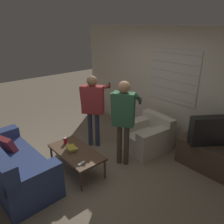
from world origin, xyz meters
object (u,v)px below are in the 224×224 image
couch_blue (11,165)px  spare_remote (81,163)px  coffee_table (76,153)px  tv (211,130)px  armchair_beige (147,136)px  person_right_standing (124,114)px  soda_can (65,141)px  person_left_standing (93,103)px  book_stack (72,148)px

couch_blue → spare_remote: size_ratio=14.29×
couch_blue → coffee_table: 1.12m
tv → armchair_beige: bearing=-41.0°
person_right_standing → spare_remote: bearing=-122.8°
coffee_table → tv: (1.53, 1.90, 0.41)m
soda_can → person_left_standing: bearing=101.8°
person_left_standing → armchair_beige: bearing=4.2°
soda_can → book_stack: bearing=-7.4°
armchair_beige → coffee_table: armchair_beige is taller
armchair_beige → soda_can: (-0.70, -1.62, 0.18)m
spare_remote → person_left_standing: bearing=126.3°
soda_can → person_right_standing: bearing=47.1°
person_right_standing → soda_can: person_right_standing is taller
couch_blue → person_right_standing: person_right_standing is taller
couch_blue → soda_can: couch_blue is taller
couch_blue → soda_can: size_ratio=15.24×
book_stack → person_left_standing: bearing=118.7°
armchair_beige → coffee_table: size_ratio=0.89×
coffee_table → person_right_standing: 1.13m
couch_blue → armchair_beige: (0.80, 2.63, -0.03)m
couch_blue → book_stack: (0.40, 0.97, 0.13)m
armchair_beige → book_stack: bearing=83.1°
armchair_beige → soda_can: bearing=73.4°
couch_blue → armchair_beige: size_ratio=1.92×
person_right_standing → spare_remote: 1.15m
coffee_table → soda_can: (-0.37, -0.01, 0.10)m
coffee_table → book_stack: (-0.07, -0.04, 0.08)m
armchair_beige → soda_can: armchair_beige is taller
coffee_table → person_left_standing: 1.16m
tv → person_left_standing: 2.35m
tv → book_stack: (-1.61, -1.94, -0.33)m
person_left_standing → coffee_table: bearing=-95.0°
armchair_beige → spare_remote: bearing=99.0°
soda_can → spare_remote: (0.76, -0.14, -0.05)m
coffee_table → tv: size_ratio=1.54×
armchair_beige → tv: 1.33m
tv → person_right_standing: person_right_standing is taller
couch_blue → person_right_standing: bearing=62.4°
tv → person_left_standing: (-2.07, -1.09, 0.23)m
tv → spare_remote: 2.37m
couch_blue → tv: 3.57m
soda_can → spare_remote: soda_can is taller
coffee_table → spare_remote: bearing=-20.3°
person_left_standing → spare_remote: (0.93, -0.95, -0.60)m
person_left_standing → book_stack: 1.12m
couch_blue → book_stack: bearing=65.3°
book_stack → spare_remote: size_ratio=1.74×
person_left_standing → person_right_standing: (0.93, 0.01, 0.03)m
armchair_beige → person_right_standing: bearing=101.2°
person_left_standing → tv: bearing=-10.9°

